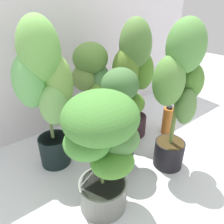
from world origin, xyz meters
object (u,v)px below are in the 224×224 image
object	(u,v)px
potted_plant_back_left	(46,87)
potted_plant_center	(120,116)
potted_plant_back_right	(133,73)
nutrient_bottle	(168,121)
potted_plant_front_right	(178,90)
potted_plant_back_center	(92,85)
potted_plant_front_left	(103,144)

from	to	relation	value
potted_plant_back_left	potted_plant_center	size ratio (longest dim) A/B	1.40
potted_plant_back_right	potted_plant_back_left	size ratio (longest dim) A/B	0.96
nutrient_bottle	potted_plant_front_right	bearing A→B (deg)	-141.14
potted_plant_back_right	nutrient_bottle	distance (m)	0.54
potted_plant_back_center	nutrient_bottle	size ratio (longest dim) A/B	3.01
potted_plant_front_right	potted_plant_back_center	distance (m)	0.70
potted_plant_front_right	potted_plant_back_left	xyz separation A→B (m)	(-0.61, 0.53, 0.01)
potted_plant_back_center	potted_plant_back_right	world-z (taller)	potted_plant_back_right
potted_plant_back_right	potted_plant_back_left	xyz separation A→B (m)	(-0.70, 0.05, 0.03)
potted_plant_front_right	nutrient_bottle	world-z (taller)	potted_plant_front_right
nutrient_bottle	potted_plant_front_left	bearing A→B (deg)	-164.08
potted_plant_back_center	potted_plant_back_left	world-z (taller)	potted_plant_back_left
potted_plant_front_right	potted_plant_center	size ratio (longest dim) A/B	1.38
potted_plant_back_left	potted_plant_center	bearing A→B (deg)	-42.93
potted_plant_front_right	potted_plant_back_left	distance (m)	0.81
potted_plant_back_left	nutrient_bottle	bearing A→B (deg)	-15.05
potted_plant_front_left	potted_plant_back_left	world-z (taller)	potted_plant_back_left
potted_plant_front_right	potted_plant_back_right	world-z (taller)	potted_plant_front_right
potted_plant_back_left	nutrient_bottle	size ratio (longest dim) A/B	3.80
potted_plant_center	potted_plant_back_left	bearing A→B (deg)	137.07
potted_plant_front_right	potted_plant_back_center	xyz separation A→B (m)	(-0.18, 0.66, -0.12)
potted_plant_front_right	nutrient_bottle	size ratio (longest dim) A/B	3.75
potted_plant_center	nutrient_bottle	distance (m)	0.68
potted_plant_back_left	nutrient_bottle	distance (m)	1.09
potted_plant_back_center	potted_plant_center	distance (m)	0.46
potted_plant_back_center	potted_plant_front_left	bearing A→B (deg)	-120.27
potted_plant_back_center	potted_plant_back_left	size ratio (longest dim) A/B	0.79
potted_plant_back_center	potted_plant_center	world-z (taller)	potted_plant_back_center
nutrient_bottle	potted_plant_back_left	bearing A→B (deg)	164.95
potted_plant_back_left	potted_plant_center	world-z (taller)	potted_plant_back_left
potted_plant_front_right	potted_plant_back_right	distance (m)	0.48
potted_plant_front_right	potted_plant_back_right	xyz separation A→B (m)	(0.09, 0.47, -0.02)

